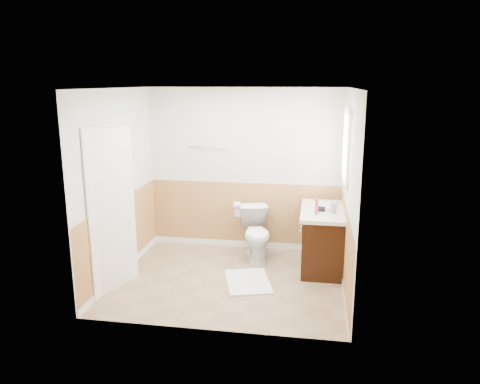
% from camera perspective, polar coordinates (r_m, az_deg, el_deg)
% --- Properties ---
extents(floor, '(3.00, 3.00, 0.00)m').
position_cam_1_polar(floor, '(6.28, -1.29, -10.76)').
color(floor, '#8C7051').
rests_on(floor, ground).
extents(ceiling, '(3.00, 3.00, 0.00)m').
position_cam_1_polar(ceiling, '(5.72, -1.43, 12.71)').
color(ceiling, white).
rests_on(ceiling, floor).
extents(wall_back, '(3.00, 0.00, 3.00)m').
position_cam_1_polar(wall_back, '(7.13, 0.57, 2.75)').
color(wall_back, silver).
rests_on(wall_back, floor).
extents(wall_front, '(3.00, 0.00, 3.00)m').
position_cam_1_polar(wall_front, '(4.64, -4.32, -3.15)').
color(wall_front, silver).
rests_on(wall_front, floor).
extents(wall_left, '(0.00, 3.00, 3.00)m').
position_cam_1_polar(wall_left, '(6.32, -14.85, 0.91)').
color(wall_left, silver).
rests_on(wall_left, floor).
extents(wall_right, '(0.00, 3.00, 3.00)m').
position_cam_1_polar(wall_right, '(5.79, 13.38, -0.13)').
color(wall_right, silver).
rests_on(wall_right, floor).
extents(wainscot_back, '(3.00, 0.00, 3.00)m').
position_cam_1_polar(wainscot_back, '(7.29, 0.54, -3.06)').
color(wainscot_back, '#B88049').
rests_on(wainscot_back, floor).
extents(wainscot_front, '(3.00, 0.00, 3.00)m').
position_cam_1_polar(wainscot_front, '(4.92, -4.13, -11.51)').
color(wainscot_front, '#B88049').
rests_on(wainscot_front, floor).
extents(wainscot_left, '(0.00, 2.60, 2.60)m').
position_cam_1_polar(wainscot_left, '(6.51, -14.36, -5.55)').
color(wainscot_left, '#B88049').
rests_on(wainscot_left, floor).
extents(wainscot_right, '(0.00, 2.60, 2.60)m').
position_cam_1_polar(wainscot_right, '(6.01, 12.88, -7.09)').
color(wainscot_right, '#B88049').
rests_on(wainscot_right, floor).
extents(toilet, '(0.61, 0.83, 0.76)m').
position_cam_1_polar(toilet, '(6.87, 2.07, -5.19)').
color(toilet, white).
rests_on(toilet, floor).
extents(bath_mat, '(0.75, 0.92, 0.02)m').
position_cam_1_polar(bath_mat, '(6.20, 0.99, -11.00)').
color(bath_mat, white).
rests_on(bath_mat, floor).
extents(vanity_cabinet, '(0.55, 1.10, 0.80)m').
position_cam_1_polar(vanity_cabinet, '(6.63, 10.14, -5.90)').
color(vanity_cabinet, black).
rests_on(vanity_cabinet, floor).
extents(vanity_knob_left, '(0.03, 0.03, 0.03)m').
position_cam_1_polar(vanity_knob_left, '(6.49, 7.55, -4.84)').
color(vanity_knob_left, silver).
rests_on(vanity_knob_left, vanity_cabinet).
extents(vanity_knob_right, '(0.03, 0.03, 0.03)m').
position_cam_1_polar(vanity_knob_right, '(6.68, 7.61, -4.30)').
color(vanity_knob_right, '#BBBBC2').
rests_on(vanity_knob_right, vanity_cabinet).
extents(countertop, '(0.60, 1.15, 0.05)m').
position_cam_1_polar(countertop, '(6.51, 10.21, -2.36)').
color(countertop, white).
rests_on(countertop, vanity_cabinet).
extents(sink_basin, '(0.36, 0.36, 0.02)m').
position_cam_1_polar(sink_basin, '(6.64, 10.29, -1.72)').
color(sink_basin, white).
rests_on(sink_basin, countertop).
extents(faucet, '(0.02, 0.02, 0.14)m').
position_cam_1_polar(faucet, '(6.63, 11.87, -1.28)').
color(faucet, '#B8B9BF').
rests_on(faucet, countertop).
extents(lotion_bottle, '(0.05, 0.05, 0.22)m').
position_cam_1_polar(lotion_bottle, '(6.22, 9.45, -1.77)').
color(lotion_bottle, '#CB3453').
rests_on(lotion_bottle, countertop).
extents(soap_dispenser, '(0.09, 0.09, 0.17)m').
position_cam_1_polar(soap_dispenser, '(6.34, 11.43, -1.80)').
color(soap_dispenser, '#9095A3').
rests_on(soap_dispenser, countertop).
extents(hair_dryer_body, '(0.14, 0.07, 0.07)m').
position_cam_1_polar(hair_dryer_body, '(6.40, 9.88, -2.04)').
color(hair_dryer_body, black).
rests_on(hair_dryer_body, countertop).
extents(hair_dryer_handle, '(0.03, 0.03, 0.07)m').
position_cam_1_polar(hair_dryer_handle, '(6.43, 9.60, -2.24)').
color(hair_dryer_handle, black).
rests_on(hair_dryer_handle, countertop).
extents(mirror_panel, '(0.02, 0.35, 0.90)m').
position_cam_1_polar(mirror_panel, '(6.81, 12.72, 4.48)').
color(mirror_panel, silver).
rests_on(mirror_panel, wall_right).
extents(window_frame, '(0.04, 0.80, 1.00)m').
position_cam_1_polar(window_frame, '(6.28, 13.01, 5.57)').
color(window_frame, white).
rests_on(window_frame, wall_right).
extents(window_glass, '(0.01, 0.70, 0.90)m').
position_cam_1_polar(window_glass, '(6.28, 13.15, 5.57)').
color(window_glass, white).
rests_on(window_glass, wall_right).
extents(door, '(0.29, 0.78, 2.04)m').
position_cam_1_polar(door, '(5.94, -15.58, -2.23)').
color(door, white).
rests_on(door, wall_left).
extents(door_frame, '(0.02, 0.92, 2.10)m').
position_cam_1_polar(door_frame, '(5.97, -16.25, -2.10)').
color(door_frame, white).
rests_on(door_frame, wall_left).
extents(door_knob, '(0.06, 0.06, 0.06)m').
position_cam_1_polar(door_knob, '(6.22, -13.78, -2.08)').
color(door_knob, silver).
rests_on(door_knob, door).
extents(towel_bar, '(0.62, 0.02, 0.02)m').
position_cam_1_polar(towel_bar, '(7.12, -3.88, 5.57)').
color(towel_bar, silver).
rests_on(towel_bar, wall_back).
extents(tp_holder_bar, '(0.14, 0.02, 0.02)m').
position_cam_1_polar(tp_holder_bar, '(7.20, -0.31, -1.63)').
color(tp_holder_bar, silver).
rests_on(tp_holder_bar, wall_back).
extents(tp_roll, '(0.10, 0.11, 0.11)m').
position_cam_1_polar(tp_roll, '(7.20, -0.31, -1.63)').
color(tp_roll, white).
rests_on(tp_roll, tp_holder_bar).
extents(tp_sheet, '(0.10, 0.01, 0.16)m').
position_cam_1_polar(tp_sheet, '(7.23, -0.31, -2.48)').
color(tp_sheet, white).
rests_on(tp_sheet, tp_roll).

